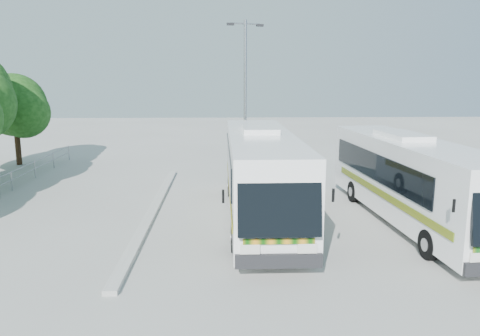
{
  "coord_description": "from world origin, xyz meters",
  "views": [
    {
      "loc": [
        0.69,
        -17.47,
        5.61
      ],
      "look_at": [
        1.39,
        1.38,
        1.97
      ],
      "focal_mm": 35.0,
      "sensor_mm": 36.0,
      "label": 1
    }
  ],
  "objects_px": {
    "coach_main": "(261,172)",
    "coach_adjacent": "(411,178)",
    "lamppost": "(245,91)",
    "tree_far_e": "(15,105)"
  },
  "relations": [
    {
      "from": "coach_main",
      "to": "coach_adjacent",
      "type": "bearing_deg",
      "value": -9.8
    },
    {
      "from": "lamppost",
      "to": "coach_adjacent",
      "type": "bearing_deg",
      "value": -76.26
    },
    {
      "from": "coach_adjacent",
      "to": "lamppost",
      "type": "bearing_deg",
      "value": 118.1
    },
    {
      "from": "coach_main",
      "to": "coach_adjacent",
      "type": "xyz_separation_m",
      "value": [
        5.76,
        -0.98,
        -0.1
      ]
    },
    {
      "from": "tree_far_e",
      "to": "lamppost",
      "type": "height_order",
      "value": "lamppost"
    },
    {
      "from": "coach_adjacent",
      "to": "lamppost",
      "type": "relative_size",
      "value": 1.35
    },
    {
      "from": "tree_far_e",
      "to": "lamppost",
      "type": "relative_size",
      "value": 0.67
    },
    {
      "from": "coach_main",
      "to": "lamppost",
      "type": "xyz_separation_m",
      "value": [
        -0.22,
        8.7,
        2.98
      ]
    },
    {
      "from": "tree_far_e",
      "to": "coach_main",
      "type": "height_order",
      "value": "tree_far_e"
    },
    {
      "from": "lamppost",
      "to": "coach_main",
      "type": "bearing_deg",
      "value": -106.52
    }
  ]
}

